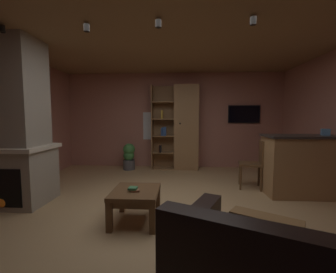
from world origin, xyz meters
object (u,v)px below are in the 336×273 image
object	(u,v)px
stone_fireplace	(17,131)
table_book_0	(135,191)
table_book_1	(133,188)
wall_mounted_tv	(244,114)
dining_chair	(255,161)
coffee_table	(136,196)
potted_floor_plant	(129,156)
tissue_box	(325,132)
bookshelf_cabinet	(183,128)
kitchen_bar_counter	(311,165)

from	to	relation	value
stone_fireplace	table_book_0	size ratio (longest dim) A/B	23.40
table_book_1	wall_mounted_tv	distance (m)	4.13
stone_fireplace	dining_chair	xyz separation A→B (m)	(3.93, 0.97, -0.61)
coffee_table	wall_mounted_tv	size ratio (longest dim) A/B	0.81
potted_floor_plant	tissue_box	bearing A→B (deg)	-25.08
bookshelf_cabinet	coffee_table	distance (m)	3.20
table_book_0	dining_chair	world-z (taller)	dining_chair
stone_fireplace	table_book_0	distance (m)	2.16
bookshelf_cabinet	potted_floor_plant	xyz separation A→B (m)	(-1.39, -0.18, -0.72)
wall_mounted_tv	table_book_0	bearing A→B (deg)	-123.91
kitchen_bar_counter	wall_mounted_tv	bearing A→B (deg)	104.96
wall_mounted_tv	stone_fireplace	bearing A→B (deg)	-146.81
tissue_box	table_book_0	distance (m)	3.28
bookshelf_cabinet	dining_chair	world-z (taller)	bookshelf_cabinet
bookshelf_cabinet	stone_fireplace	bearing A→B (deg)	-135.54
stone_fireplace	dining_chair	world-z (taller)	stone_fireplace
kitchen_bar_counter	coffee_table	bearing A→B (deg)	-157.94
kitchen_bar_counter	potted_floor_plant	xyz separation A→B (m)	(-3.56, 1.73, -0.18)
kitchen_bar_counter	coffee_table	size ratio (longest dim) A/B	2.34
dining_chair	table_book_0	bearing A→B (deg)	-141.91
tissue_box	table_book_0	size ratio (longest dim) A/B	1.11
tissue_box	coffee_table	bearing A→B (deg)	-159.75
table_book_1	dining_chair	distance (m)	2.53
stone_fireplace	kitchen_bar_counter	xyz separation A→B (m)	(4.75, 0.62, -0.61)
tissue_box	potted_floor_plant	xyz separation A→B (m)	(-3.76, 1.76, -0.75)
dining_chair	potted_floor_plant	xyz separation A→B (m)	(-2.74, 1.38, -0.18)
coffee_table	wall_mounted_tv	distance (m)	4.10
potted_floor_plant	wall_mounted_tv	size ratio (longest dim) A/B	0.83
bookshelf_cabinet	coffee_table	world-z (taller)	bookshelf_cabinet
bookshelf_cabinet	kitchen_bar_counter	distance (m)	2.95
wall_mounted_tv	tissue_box	bearing A→B (deg)	-70.57
dining_chair	potted_floor_plant	bearing A→B (deg)	153.31
table_book_1	coffee_table	bearing A→B (deg)	68.65
table_book_1	dining_chair	size ratio (longest dim) A/B	0.11
tissue_box	dining_chair	world-z (taller)	tissue_box
stone_fireplace	bookshelf_cabinet	bearing A→B (deg)	44.46
bookshelf_cabinet	potted_floor_plant	distance (m)	1.57
coffee_table	dining_chair	size ratio (longest dim) A/B	0.72
table_book_1	potted_floor_plant	xyz separation A→B (m)	(-0.74, 2.92, -0.11)
stone_fireplace	potted_floor_plant	bearing A→B (deg)	63.11
potted_floor_plant	kitchen_bar_counter	bearing A→B (deg)	-25.86
tissue_box	dining_chair	bearing A→B (deg)	159.49
stone_fireplace	coffee_table	bearing A→B (deg)	-14.91
kitchen_bar_counter	table_book_1	world-z (taller)	kitchen_bar_counter
stone_fireplace	table_book_1	world-z (taller)	stone_fireplace
coffee_table	dining_chair	distance (m)	2.49
stone_fireplace	tissue_box	size ratio (longest dim) A/B	21.06
stone_fireplace	tissue_box	distance (m)	4.98
potted_floor_plant	wall_mounted_tv	xyz separation A→B (m)	(3.00, 0.39, 1.08)
coffee_table	table_book_1	world-z (taller)	table_book_1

